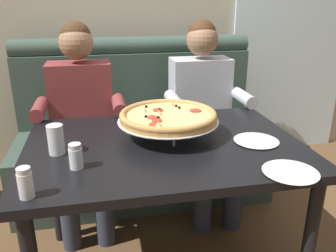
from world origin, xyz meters
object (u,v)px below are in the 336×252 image
plate_near_left (291,171)px  drinking_glass (56,141)px  diner_right (204,107)px  shaker_oregano (26,185)px  diner_left (82,114)px  plate_near_right (256,139)px  pizza (168,116)px  patio_chair (262,80)px  shaker_pepper_flakes (76,158)px  dining_table (164,159)px  booth_bench (141,139)px

plate_near_left → drinking_glass: size_ratio=1.67×
diner_right → shaker_oregano: 1.42m
diner_left → plate_near_right: (0.84, -0.73, 0.05)m
pizza → drinking_glass: (-0.52, -0.11, -0.04)m
diner_left → patio_chair: size_ratio=1.48×
plate_near_left → shaker_pepper_flakes: bearing=165.5°
dining_table → plate_near_right: (0.44, -0.07, 0.10)m
diner_left → patio_chair: bearing=36.6°
booth_bench → dining_table: bearing=-90.0°
diner_left → plate_near_right: bearing=-41.1°
booth_bench → patio_chair: 1.94m
shaker_oregano → plate_near_left: size_ratio=0.51×
dining_table → drinking_glass: 0.51m
diner_left → diner_right: size_ratio=1.00×
dining_table → plate_near_left: bearing=-42.7°
pizza → booth_bench: bearing=92.6°
diner_right → diner_left: bearing=180.0°
diner_left → plate_near_left: bearing=-51.8°
patio_chair → diner_right: bearing=-128.2°
diner_right → shaker_pepper_flakes: bearing=-133.4°
booth_bench → diner_right: (0.40, -0.27, 0.31)m
dining_table → shaker_pepper_flakes: (-0.40, -0.18, 0.13)m
pizza → shaker_oregano: size_ratio=4.40×
pizza → diner_right: bearing=57.6°
pizza → diner_left: bearing=127.4°
shaker_pepper_flakes → plate_near_left: bearing=-14.5°
pizza → patio_chair: pizza is taller
booth_bench → dining_table: size_ratio=1.38×
diner_right → patio_chair: bearing=51.8°
shaker_pepper_flakes → patio_chair: size_ratio=0.12×
diner_left → shaker_oregano: diner_left is taller
diner_right → plate_near_left: size_ratio=5.75×
diner_left → shaker_oregano: bearing=-98.4°
diner_right → drinking_glass: size_ratio=9.59×
diner_right → shaker_pepper_flakes: size_ratio=12.06×
shaker_oregano → plate_near_right: size_ratio=0.53×
shaker_pepper_flakes → shaker_oregano: size_ratio=0.93×
dining_table → diner_right: 0.78m
plate_near_left → patio_chair: 2.75m
drinking_glass → patio_chair: bearing=46.4°
pizza → shaker_oregano: 0.76m
booth_bench → diner_right: bearing=-33.5°
drinking_glass → plate_near_left: bearing=-22.3°
dining_table → plate_near_right: 0.45m
pizza → plate_near_right: 0.44m
diner_left → drinking_glass: size_ratio=9.59×
pizza → plate_near_right: size_ratio=2.32×
patio_chair → drinking_glass: bearing=-133.6°
shaker_pepper_flakes → plate_near_left: 0.86m
diner_right → plate_near_right: bearing=-87.2°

